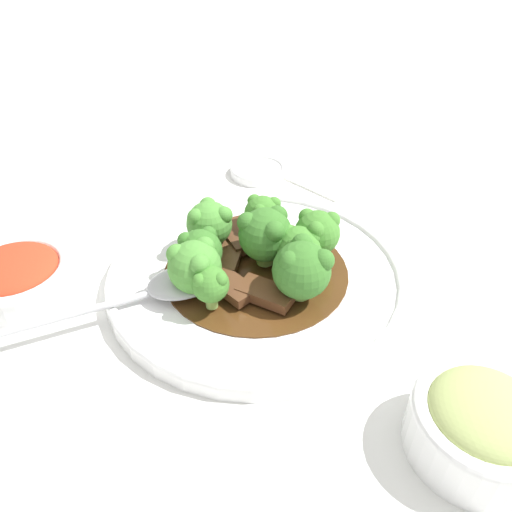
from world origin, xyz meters
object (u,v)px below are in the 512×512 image
beef_strip_1 (231,286)px  beef_strip_4 (223,256)px  beef_strip_2 (266,293)px  broccoli_floret_6 (317,232)px  broccoli_floret_2 (210,284)px  serving_spoon (167,286)px  side_bowl_kimchi (16,277)px  side_bowl_appetizer (482,424)px  beef_strip_3 (239,235)px  broccoli_floret_0 (298,248)px  broccoli_floret_1 (266,234)px  broccoli_floret_4 (195,266)px  broccoli_floret_3 (263,213)px  broccoli_floret_8 (209,223)px  main_plate (256,274)px  broccoli_floret_7 (200,250)px  sauce_dish (258,170)px  broccoli_floret_5 (304,267)px  beef_strip_0 (291,244)px

beef_strip_1 → beef_strip_4: beef_strip_1 is taller
beef_strip_2 → broccoli_floret_6: (0.01, -0.08, 0.03)m
broccoli_floret_2 → serving_spoon: bearing=20.5°
side_bowl_kimchi → side_bowl_appetizer: (-0.40, -0.16, 0.01)m
broccoli_floret_6 → side_bowl_kimchi: broccoli_floret_6 is taller
beef_strip_1 → beef_strip_3: beef_strip_3 is taller
broccoli_floret_0 → serving_spoon: 0.13m
broccoli_floret_0 → side_bowl_appetizer: size_ratio=0.49×
broccoli_floret_1 → broccoli_floret_4: (0.02, 0.08, -0.01)m
side_bowl_kimchi → broccoli_floret_3: bearing=-116.6°
beef_strip_1 → broccoli_floret_8: size_ratio=1.00×
main_plate → broccoli_floret_0: size_ratio=6.02×
main_plate → broccoli_floret_1: 0.05m
beef_strip_3 → broccoli_floret_7: bearing=103.0°
main_plate → broccoli_floret_2: broccoli_floret_2 is taller
broccoli_floret_1 → broccoli_floret_8: (0.06, 0.02, -0.01)m
broccoli_floret_1 → beef_strip_4: bearing=38.7°
beef_strip_1 → broccoli_floret_2: broccoli_floret_2 is taller
side_bowl_kimchi → broccoli_floret_6: bearing=-128.2°
beef_strip_3 → broccoli_floret_6: size_ratio=1.18×
broccoli_floret_3 → broccoli_floret_6: size_ratio=0.83×
broccoli_floret_0 → sauce_dish: (0.20, -0.14, -0.04)m
sauce_dish → broccoli_floret_6: bearing=150.3°
broccoli_floret_4 → broccoli_floret_8: (0.05, -0.06, 0.00)m
broccoli_floret_6 → side_bowl_appetizer: bearing=161.2°
beef_strip_3 → beef_strip_1: bearing=131.5°
broccoli_floret_4 → side_bowl_kimchi: (0.14, 0.12, -0.03)m
broccoli_floret_7 → broccoli_floret_4: bearing=130.2°
broccoli_floret_3 → side_bowl_appetizer: size_ratio=0.45×
beef_strip_4 → broccoli_floret_5: bearing=-169.0°
main_plate → broccoli_floret_2: (-0.01, 0.07, 0.04)m
main_plate → broccoli_floret_8: (0.06, 0.01, 0.04)m
broccoli_floret_2 → broccoli_floret_5: bearing=-122.9°
broccoli_floret_2 → sauce_dish: size_ratio=0.56×
beef_strip_2 → broccoli_floret_7: broccoli_floret_7 is taller
side_bowl_kimchi → side_bowl_appetizer: side_bowl_appetizer is taller
broccoli_floret_3 → broccoli_floret_4: broccoli_floret_4 is taller
side_bowl_kimchi → sauce_dish: bearing=-87.8°
broccoli_floret_8 → sauce_dish: broccoli_floret_8 is taller
beef_strip_0 → broccoli_floret_5: size_ratio=0.97×
side_bowl_appetizer → beef_strip_3: bearing=-7.7°
broccoli_floret_6 → beef_strip_3: bearing=21.9°
beef_strip_2 → beef_strip_1: bearing=27.1°
broccoli_floret_4 → broccoli_floret_0: bearing=-117.5°
broccoli_floret_0 → beef_strip_4: bearing=31.2°
broccoli_floret_0 → side_bowl_kimchi: (0.19, 0.21, -0.03)m
broccoli_floret_1 → side_bowl_kimchi: bearing=51.7°
broccoli_floret_0 → side_bowl_appetizer: 0.22m
broccoli_floret_6 → main_plate: bearing=58.9°
main_plate → broccoli_floret_6: broccoli_floret_6 is taller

